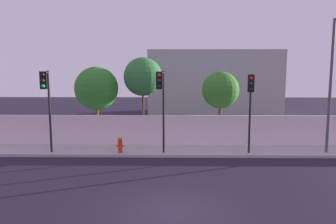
{
  "coord_description": "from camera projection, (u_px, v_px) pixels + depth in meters",
  "views": [
    {
      "loc": [
        0.05,
        -11.66,
        5.17
      ],
      "look_at": [
        -0.23,
        6.5,
        2.58
      ],
      "focal_mm": 37.78,
      "sensor_mm": 36.0,
      "label": 1
    }
  ],
  "objects": [
    {
      "name": "fire_hydrant",
      "position": [
        120.0,
        145.0,
        19.61
      ],
      "size": [
        0.44,
        0.26,
        0.86
      ],
      "color": "red",
      "rests_on": "sidewalk"
    },
    {
      "name": "ground_plane",
      "position": [
        172.0,
        212.0,
        12.27
      ],
      "size": [
        80.0,
        80.0,
        0.0
      ],
      "primitive_type": "plane",
      "color": "#221B2C"
    },
    {
      "name": "perimeter_wall",
      "position": [
        173.0,
        130.0,
        21.51
      ],
      "size": [
        36.0,
        0.18,
        1.8
      ],
      "primitive_type": "cube",
      "color": "silver",
      "rests_on": "sidewalk"
    },
    {
      "name": "roadside_tree_midright",
      "position": [
        220.0,
        90.0,
        22.71
      ],
      "size": [
        2.4,
        2.4,
        4.58
      ],
      "color": "brown",
      "rests_on": "ground"
    },
    {
      "name": "low_building_distant",
      "position": [
        213.0,
        82.0,
        35.02
      ],
      "size": [
        12.54,
        6.0,
        6.29
      ],
      "primitive_type": "cube",
      "color": "#A3A3A3",
      "rests_on": "ground"
    },
    {
      "name": "street_lamp_curbside",
      "position": [
        333.0,
        76.0,
        18.98
      ],
      "size": [
        0.67,
        1.76,
        7.32
      ],
      "color": "#4C4C51",
      "rests_on": "sidewalk"
    },
    {
      "name": "traffic_light_center",
      "position": [
        46.0,
        94.0,
        18.63
      ],
      "size": [
        0.47,
        1.59,
        4.54
      ],
      "color": "black",
      "rests_on": "sidewalk"
    },
    {
      "name": "sidewalk",
      "position": [
        172.0,
        151.0,
        20.37
      ],
      "size": [
        36.0,
        2.4,
        0.15
      ],
      "primitive_type": "cube",
      "color": "#A6A6A6",
      "rests_on": "ground"
    },
    {
      "name": "roadside_tree_midleft",
      "position": [
        143.0,
        77.0,
        22.66
      ],
      "size": [
        2.49,
        2.49,
        5.47
      ],
      "color": "brown",
      "rests_on": "ground"
    },
    {
      "name": "roadside_tree_leftmost",
      "position": [
        96.0,
        89.0,
        22.82
      ],
      "size": [
        2.82,
        2.82,
        4.87
      ],
      "color": "brown",
      "rests_on": "ground"
    },
    {
      "name": "traffic_light_left",
      "position": [
        161.0,
        94.0,
        18.61
      ],
      "size": [
        0.41,
        1.46,
        4.53
      ],
      "color": "black",
      "rests_on": "sidewalk"
    },
    {
      "name": "traffic_light_right",
      "position": [
        251.0,
        97.0,
        18.68
      ],
      "size": [
        0.44,
        1.2,
        4.37
      ],
      "color": "black",
      "rests_on": "sidewalk"
    }
  ]
}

